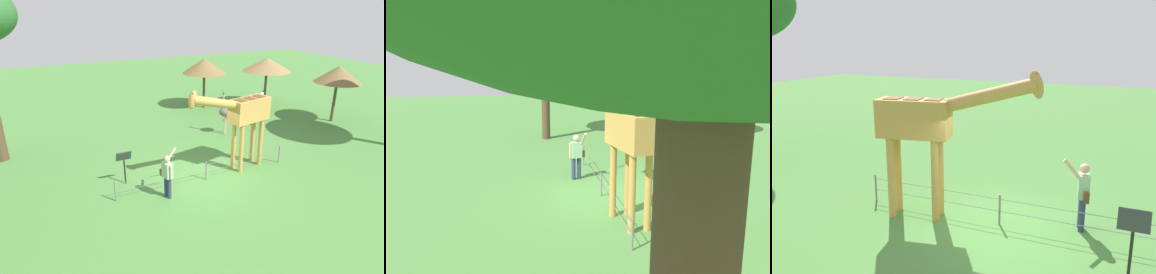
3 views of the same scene
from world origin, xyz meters
TOP-DOWN VIEW (x-y plane):
  - ground_plane at (0.00, 0.00)m, footprint 60.00×60.00m
  - giraffe at (-1.73, -0.03)m, footprint 3.88×1.23m
  - visitor at (1.78, 0.74)m, footprint 0.63×0.57m
  - tree_east at (7.13, -5.17)m, footprint 3.19×3.19m
  - tree_northeast at (8.67, 1.35)m, footprint 4.24×4.24m
  - info_sign at (2.87, -0.83)m, footprint 0.56×0.21m
  - wire_fence at (0.00, 0.23)m, footprint 7.05×0.05m

SIDE VIEW (x-z plane):
  - ground_plane at x=0.00m, z-range 0.00..0.00m
  - wire_fence at x=0.00m, z-range 0.03..0.78m
  - visitor at x=1.78m, z-range 0.04..1.76m
  - info_sign at x=2.87m, z-range 0.29..1.61m
  - giraffe at x=-1.73m, z-range 0.50..4.16m
  - tree_east at x=7.13m, z-range 2.25..9.34m
  - tree_northeast at x=8.67m, z-range 2.50..10.59m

